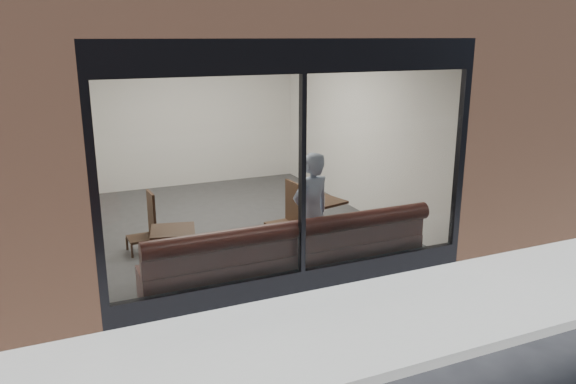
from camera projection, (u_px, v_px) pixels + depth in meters
name	position (u px, v px, depth m)	size (l,w,h in m)	color
ground	(390.00, 375.00, 5.54)	(120.00, 120.00, 0.00)	black
sidewalk_near	(341.00, 328.00, 6.42)	(40.00, 2.00, 0.01)	gray
kerb_near	(393.00, 372.00, 5.48)	(40.00, 0.10, 0.12)	gray
host_building_pier_right	(337.00, 105.00, 13.62)	(2.50, 12.00, 3.20)	brown
host_building_backfill	(158.00, 100.00, 14.80)	(5.00, 6.00, 3.20)	brown
cafe_floor	(231.00, 224.00, 9.94)	(6.00, 6.00, 0.00)	#2D2D30
cafe_ceiling	(225.00, 38.00, 9.08)	(6.00, 6.00, 0.00)	white
cafe_wall_back	(185.00, 114.00, 12.15)	(5.00, 5.00, 0.00)	silver
cafe_wall_left	(72.00, 147.00, 8.54)	(6.00, 6.00, 0.00)	silver
cafe_wall_right	(355.00, 126.00, 10.48)	(6.00, 6.00, 0.00)	silver
storefront_kick	(302.00, 281.00, 7.30)	(5.00, 0.10, 0.30)	black
storefront_header	(303.00, 56.00, 6.54)	(5.00, 0.10, 0.40)	black
storefront_mullion	(302.00, 177.00, 6.93)	(0.06, 0.10, 2.50)	black
storefront_glass	(303.00, 177.00, 6.90)	(4.80, 4.80, 0.00)	white
banquette	(289.00, 264.00, 7.63)	(4.00, 0.55, 0.45)	#371414
person	(311.00, 213.00, 7.78)	(0.62, 0.41, 1.71)	#A5B6D8
cafe_table_left	(173.00, 231.00, 7.42)	(0.57, 0.57, 0.04)	black
cafe_table_right	(321.00, 201.00, 8.74)	(0.62, 0.62, 0.04)	black
cafe_chair_left	(141.00, 238.00, 8.58)	(0.38, 0.38, 0.04)	black
cafe_chair_right	(283.00, 225.00, 9.17)	(0.47, 0.47, 0.04)	black
wall_poster	(79.00, 162.00, 7.97)	(0.02, 0.54, 0.72)	white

